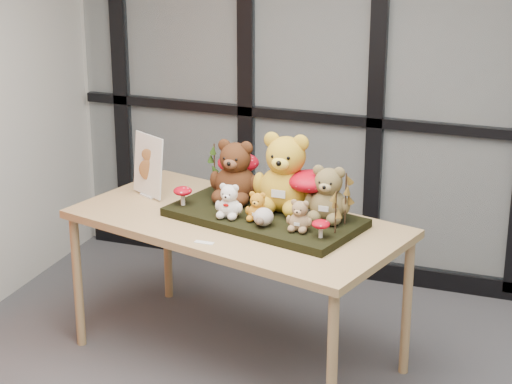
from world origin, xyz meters
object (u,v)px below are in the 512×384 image
at_px(bear_pooh_yellow, 286,168).
at_px(mushroom_back_left, 238,172).
at_px(bear_tan_back, 328,190).
at_px(mushroom_front_left, 183,195).
at_px(bear_beige_small, 300,214).
at_px(mushroom_front_right, 321,228).
at_px(mushroom_back_right, 310,191).
at_px(plush_cream_hedgehog, 263,216).
at_px(bear_small_yellow, 258,205).
at_px(bear_brown_medium, 236,167).
at_px(sign_holder, 148,168).
at_px(display_table, 237,232).
at_px(diorama_tray, 264,217).
at_px(bear_white_bow, 229,199).

xyz_separation_m(bear_pooh_yellow, mushroom_back_left, (-0.32, 0.15, -0.10)).
bearing_deg(bear_tan_back, mushroom_front_left, -161.02).
xyz_separation_m(bear_beige_small, mushroom_front_right, (0.12, -0.06, -0.04)).
xyz_separation_m(bear_beige_small, mushroom_back_left, (-0.48, 0.41, 0.04)).
height_order(mushroom_back_right, mushroom_front_right, mushroom_back_right).
distance_m(plush_cream_hedgehog, mushroom_front_left, 0.52).
bearing_deg(bear_small_yellow, plush_cream_hedgehog, -34.11).
bearing_deg(mushroom_back_left, bear_brown_medium, -76.25).
bearing_deg(bear_pooh_yellow, sign_holder, -168.74).
distance_m(bear_small_yellow, mushroom_front_right, 0.38).
distance_m(display_table, plush_cream_hedgehog, 0.28).
height_order(bear_pooh_yellow, sign_holder, bear_pooh_yellow).
height_order(mushroom_front_right, sign_holder, sign_holder).
bearing_deg(sign_holder, bear_brown_medium, 27.25).
height_order(mushroom_front_left, sign_holder, sign_holder).
bearing_deg(mushroom_back_left, bear_pooh_yellow, -24.99).
distance_m(diorama_tray, bear_brown_medium, 0.33).
distance_m(bear_tan_back, mushroom_back_right, 0.12).
xyz_separation_m(bear_brown_medium, mushroom_front_right, (0.58, -0.36, -0.13)).
distance_m(bear_tan_back, sign_holder, 1.07).
bearing_deg(bear_brown_medium, bear_beige_small, -18.70).
relative_size(bear_tan_back, mushroom_front_left, 2.82).
bearing_deg(bear_white_bow, plush_cream_hedgehog, -0.44).
bearing_deg(mushroom_front_left, bear_small_yellow, -9.54).
xyz_separation_m(bear_small_yellow, mushroom_front_left, (-0.45, 0.07, -0.03)).
xyz_separation_m(bear_tan_back, mushroom_front_left, (-0.78, -0.06, -0.10)).
height_order(bear_white_bow, mushroom_front_right, bear_white_bow).
xyz_separation_m(bear_pooh_yellow, sign_holder, (-0.81, 0.05, -0.10)).
bearing_deg(mushroom_front_left, bear_brown_medium, 35.21).
bearing_deg(bear_tan_back, mushroom_back_left, 174.09).
relative_size(bear_small_yellow, bear_white_bow, 0.85).
distance_m(mushroom_back_right, mushroom_front_right, 0.33).
height_order(bear_brown_medium, bear_small_yellow, bear_brown_medium).
relative_size(display_table, sign_holder, 5.38).
bearing_deg(sign_holder, bear_white_bow, 4.56).
xyz_separation_m(bear_tan_back, plush_cream_hedgehog, (-0.28, -0.19, -0.11)).
relative_size(mushroom_back_left, mushroom_front_left, 2.26).
xyz_separation_m(bear_tan_back, bear_beige_small, (-0.09, -0.19, -0.07)).
xyz_separation_m(display_table, bear_white_bow, (-0.01, -0.08, 0.20)).
bearing_deg(mushroom_back_right, display_table, -163.97).
distance_m(mushroom_front_right, sign_holder, 1.16).
bearing_deg(mushroom_front_left, mushroom_front_right, -13.27).
height_order(plush_cream_hedgehog, sign_holder, sign_holder).
height_order(diorama_tray, bear_brown_medium, bear_brown_medium).
relative_size(display_table, diorama_tray, 1.90).
xyz_separation_m(bear_brown_medium, plush_cream_hedgehog, (0.26, -0.30, -0.13)).
bearing_deg(mushroom_front_right, bear_small_yellow, 162.31).
bearing_deg(mushroom_back_right, bear_pooh_yellow, 170.51).
bearing_deg(bear_white_bow, mushroom_back_left, 118.84).
xyz_separation_m(diorama_tray, mushroom_front_left, (-0.45, -0.02, 0.08)).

